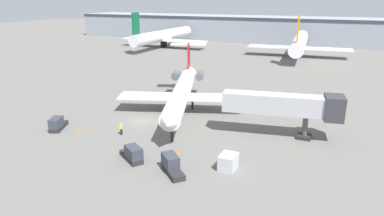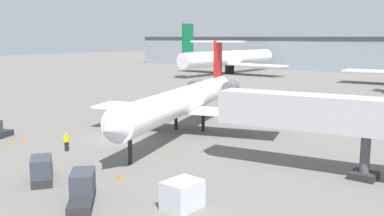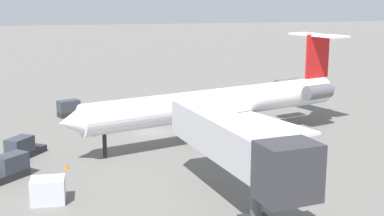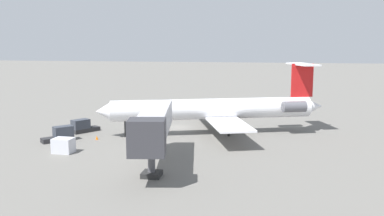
{
  "view_description": "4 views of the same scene",
  "coord_description": "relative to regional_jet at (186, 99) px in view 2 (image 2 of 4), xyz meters",
  "views": [
    {
      "loc": [
        26.81,
        -43.63,
        18.39
      ],
      "look_at": [
        6.92,
        3.14,
        2.01
      ],
      "focal_mm": 32.54,
      "sensor_mm": 36.0,
      "label": 1
    },
    {
      "loc": [
        32.69,
        -29.14,
        10.18
      ],
      "look_at": [
        3.92,
        7.44,
        2.59
      ],
      "focal_mm": 40.76,
      "sensor_mm": 36.0,
      "label": 2
    },
    {
      "loc": [
        51.78,
        -8.18,
        13.89
      ],
      "look_at": [
        5.12,
        2.89,
        3.47
      ],
      "focal_mm": 49.06,
      "sensor_mm": 36.0,
      "label": 3
    },
    {
      "loc": [
        61.57,
        12.92,
        12.83
      ],
      "look_at": [
        5.67,
        3.27,
        3.88
      ],
      "focal_mm": 39.74,
      "sensor_mm": 36.0,
      "label": 4
    }
  ],
  "objects": [
    {
      "name": "cargo_container_uld",
      "position": [
        13.18,
        -16.61,
        -2.76
      ],
      "size": [
        1.86,
        2.34,
        1.72
      ],
      "color": "silver",
      "rests_on": "ground_plane"
    },
    {
      "name": "baggage_tug_spare",
      "position": [
        2.32,
        -19.06,
        -2.79
      ],
      "size": [
        4.09,
        3.42,
        1.9
      ],
      "color": "#262628",
      "rests_on": "ground_plane"
    },
    {
      "name": "baggage_tug_lead",
      "position": [
        7.7,
        -19.72,
        -2.79
      ],
      "size": [
        3.85,
        3.78,
        1.9
      ],
      "color": "#262628",
      "rests_on": "ground_plane"
    },
    {
      "name": "regional_jet",
      "position": [
        0.0,
        0.0,
        0.0
      ],
      "size": [
        21.36,
        31.12,
        9.71
      ],
      "color": "white",
      "rests_on": "ground_plane"
    },
    {
      "name": "traffic_cone_far",
      "position": [
        6.25,
        -15.38,
        -3.35
      ],
      "size": [
        0.36,
        0.36,
        0.55
      ],
      "color": "orange",
      "rests_on": "ground_plane"
    },
    {
      "name": "jet_bridge",
      "position": [
        17.78,
        -4.54,
        0.89
      ],
      "size": [
        15.91,
        5.3,
        6.21
      ],
      "color": "#ADADB2",
      "rests_on": "ground_plane"
    },
    {
      "name": "traffic_cone_near",
      "position": [
        -9.54,
        -14.62,
        -3.35
      ],
      "size": [
        0.36,
        0.36,
        0.55
      ],
      "color": "orange",
      "rests_on": "ground_plane"
    },
    {
      "name": "ground_plane",
      "position": [
        -3.68,
        -6.66,
        -3.67
      ],
      "size": [
        400.0,
        400.0,
        0.1
      ],
      "primitive_type": "cube",
      "color": "#66635E"
    },
    {
      "name": "traffic_cone_mid",
      "position": [
        -9.36,
        -13.51,
        -3.35
      ],
      "size": [
        0.36,
        0.36,
        0.55
      ],
      "color": "orange",
      "rests_on": "ground_plane"
    },
    {
      "name": "ground_crew_marshaller",
      "position": [
        -3.51,
        -12.76,
        -2.77
      ],
      "size": [
        0.37,
        0.46,
        1.69
      ],
      "color": "black",
      "rests_on": "ground_plane"
    },
    {
      "name": "parked_airliner_west_end",
      "position": [
        -38.11,
        66.33,
        0.68
      ],
      "size": [
        33.68,
        39.99,
        13.42
      ],
      "color": "white",
      "rests_on": "ground_plane"
    }
  ]
}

